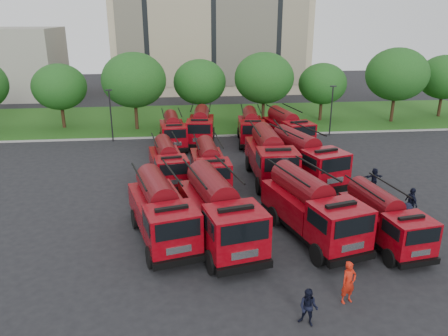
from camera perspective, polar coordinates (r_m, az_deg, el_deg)
The scene contains 31 objects.
ground at distance 28.05m, azimuth 1.64°, elevation -5.53°, with size 140.00×140.00×0.00m, color black.
lawn at distance 52.64m, azimuth -2.12°, elevation 6.50°, with size 70.00×16.00×0.12m, color #244D14.
curb at distance 44.80m, azimuth -1.39°, elevation 4.21°, with size 70.00×0.30×0.14m, color gray.
apartment_building at distance 73.33m, azimuth -1.87°, elevation 19.96°, with size 30.00×14.18×25.00m.
tree_1 at distance 50.32m, azimuth -20.70°, elevation 9.89°, with size 5.71×5.71×6.98m.
tree_2 at distance 47.36m, azimuth -11.69°, elevation 11.18°, with size 6.72×6.72×8.22m.
tree_3 at distance 49.77m, azimuth -3.19°, elevation 11.15°, with size 5.88×5.88×7.19m.
tree_4 at distance 49.07m, azimuth 5.26°, elevation 11.62°, with size 6.55×6.55×8.01m.
tree_5 at distance 51.94m, azimuth 12.74°, elevation 10.69°, with size 5.46×5.46×6.68m.
tree_6 at distance 53.53m, azimuth 21.66°, elevation 11.30°, with size 6.89×6.89×8.42m.
tree_7 at distance 58.81m, azimuth 26.86°, elevation 10.55°, with size 6.05×6.05×7.39m.
lamp_post_0 at distance 43.81m, azimuth -14.59°, elevation 7.04°, with size 0.60×0.25×5.11m.
lamp_post_1 at distance 46.00m, azimuth 13.87°, elevation 7.67°, with size 0.60×0.25×5.11m.
fire_truck_0 at distance 24.17m, azimuth -8.15°, elevation -5.58°, with size 4.29×7.82×3.38m.
fire_truck_1 at distance 23.60m, azimuth -0.69°, elevation -5.66°, with size 4.40×8.37×3.63m.
fire_truck_2 at distance 24.65m, azimuth 11.36°, elevation -5.11°, with size 4.51×8.07×3.49m.
fire_truck_3 at distance 25.20m, azimuth 20.13°, elevation -6.19°, with size 3.09×6.57×2.88m.
fire_truck_4 at distance 32.59m, azimuth -7.35°, elevation 0.73°, with size 3.16×6.69×2.93m.
fire_truck_5 at distance 31.49m, azimuth -1.88°, elevation 0.31°, with size 2.71×6.76×3.03m.
fire_truck_6 at distance 32.86m, azimuth 6.03°, elevation 1.57°, with size 2.97×7.95×3.61m.
fire_truck_7 at distance 32.93m, azimuth 10.41°, elevation 1.35°, with size 4.85×8.24×3.56m.
fire_truck_8 at distance 41.47m, azimuth -6.70°, elevation 4.85°, with size 2.76×6.63×2.95m.
fire_truck_9 at distance 42.50m, azimuth -3.05°, elevation 5.48°, with size 3.10×7.19×3.18m.
fire_truck_10 at distance 42.49m, azimuth 3.55°, elevation 5.38°, with size 2.99×6.91×3.06m.
fire_truck_11 at distance 41.83m, azimuth 8.28°, elevation 5.13°, with size 3.70×7.49×3.27m.
firefighter_0 at distance 20.62m, azimuth 15.71°, elevation -16.45°, with size 0.72×0.52×1.96m, color #B71E0E.
firefighter_1 at distance 19.04m, azimuth 10.81°, elevation -19.42°, with size 0.79×0.43×1.63m, color black.
firefighter_2 at distance 29.33m, azimuth 23.00°, elevation -6.03°, with size 1.16×0.66×1.98m, color black.
firefighter_3 at distance 27.65m, azimuth 22.42°, elevation -7.50°, with size 1.10×0.57×1.71m, color black.
firefighter_4 at distance 27.81m, azimuth -6.93°, elevation -5.91°, with size 0.86×0.57×1.77m, color #B71E0E.
firefighter_5 at distance 33.38m, azimuth 18.88°, elevation -2.43°, with size 1.38×0.59×1.48m, color black.
Camera 1 is at (-3.47, -25.19, 11.84)m, focal length 35.00 mm.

